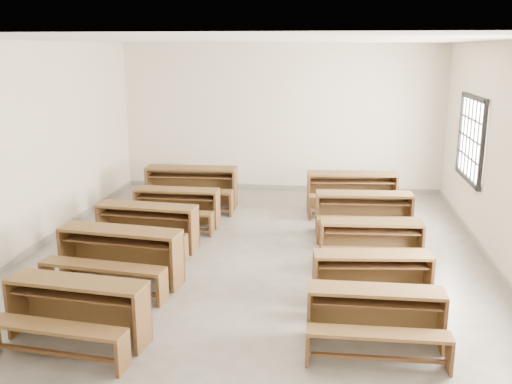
# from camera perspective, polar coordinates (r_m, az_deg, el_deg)

# --- Properties ---
(room) EXTENTS (8.50, 8.50, 3.20)m
(room) POSITION_cam_1_polar(r_m,az_deg,el_deg) (8.31, 0.62, 7.65)
(room) COLOR gray
(room) RESTS_ON ground
(desk_set_0) EXTENTS (1.62, 0.96, 0.69)m
(desk_set_0) POSITION_cam_1_polar(r_m,az_deg,el_deg) (6.50, -17.61, -10.94)
(desk_set_0) COLOR brown
(desk_set_0) RESTS_ON ground
(desk_set_1) EXTENTS (1.76, 1.06, 0.75)m
(desk_set_1) POSITION_cam_1_polar(r_m,az_deg,el_deg) (7.88, -13.53, -5.89)
(desk_set_1) COLOR brown
(desk_set_1) RESTS_ON ground
(desk_set_2) EXTENTS (1.65, 0.96, 0.71)m
(desk_set_2) POSITION_cam_1_polar(r_m,az_deg,el_deg) (9.10, -10.91, -3.17)
(desk_set_2) COLOR brown
(desk_set_2) RESTS_ON ground
(desk_set_3) EXTENTS (1.51, 0.80, 0.67)m
(desk_set_3) POSITION_cam_1_polar(r_m,az_deg,el_deg) (10.19, -7.99, -1.29)
(desk_set_3) COLOR brown
(desk_set_3) RESTS_ON ground
(desk_set_4) EXTENTS (1.82, 0.99, 0.81)m
(desk_set_4) POSITION_cam_1_polar(r_m,az_deg,el_deg) (11.38, -6.52, 0.78)
(desk_set_4) COLOR brown
(desk_set_4) RESTS_ON ground
(desk_set_5) EXTENTS (1.44, 0.76, 0.64)m
(desk_set_5) POSITION_cam_1_polar(r_m,az_deg,el_deg) (6.25, 11.84, -11.88)
(desk_set_5) COLOR brown
(desk_set_5) RESTS_ON ground
(desk_set_6) EXTENTS (1.52, 0.90, 0.65)m
(desk_set_6) POSITION_cam_1_polar(r_m,az_deg,el_deg) (7.22, 11.56, -8.18)
(desk_set_6) COLOR brown
(desk_set_6) RESTS_ON ground
(desk_set_7) EXTENTS (1.52, 0.85, 0.66)m
(desk_set_7) POSITION_cam_1_polar(r_m,az_deg,el_deg) (8.45, 11.47, -4.77)
(desk_set_7) COLOR brown
(desk_set_7) RESTS_ON ground
(desk_set_8) EXTENTS (1.66, 0.93, 0.72)m
(desk_set_8) POSITION_cam_1_polar(r_m,az_deg,el_deg) (9.80, 10.73, -1.87)
(desk_set_8) COLOR brown
(desk_set_8) RESTS_ON ground
(desk_set_9) EXTENTS (1.79, 1.04, 0.77)m
(desk_set_9) POSITION_cam_1_polar(r_m,az_deg,el_deg) (11.12, 9.58, 0.24)
(desk_set_9) COLOR brown
(desk_set_9) RESTS_ON ground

